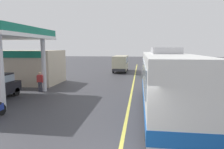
{
  "coord_description": "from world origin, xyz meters",
  "views": [
    {
      "loc": [
        0.65,
        -5.68,
        3.67
      ],
      "look_at": [
        -1.5,
        10.0,
        1.6
      ],
      "focal_mm": 32.89,
      "sensor_mm": 36.0,
      "label": 1
    }
  ],
  "objects_px": {
    "pedestrian_near_pump": "(40,81)",
    "car_trailing_behind_bus": "(150,69)",
    "minibus_opposing_lane": "(121,62)",
    "coach_bus_main": "(166,82)"
  },
  "relations": [
    {
      "from": "pedestrian_near_pump",
      "to": "car_trailing_behind_bus",
      "type": "height_order",
      "value": "car_trailing_behind_bus"
    },
    {
      "from": "pedestrian_near_pump",
      "to": "minibus_opposing_lane",
      "type": "bearing_deg",
      "value": 70.99
    },
    {
      "from": "coach_bus_main",
      "to": "car_trailing_behind_bus",
      "type": "height_order",
      "value": "coach_bus_main"
    },
    {
      "from": "coach_bus_main",
      "to": "minibus_opposing_lane",
      "type": "relative_size",
      "value": 1.8
    },
    {
      "from": "coach_bus_main",
      "to": "car_trailing_behind_bus",
      "type": "relative_size",
      "value": 2.63
    },
    {
      "from": "coach_bus_main",
      "to": "car_trailing_behind_bus",
      "type": "bearing_deg",
      "value": 91.01
    },
    {
      "from": "pedestrian_near_pump",
      "to": "car_trailing_behind_bus",
      "type": "bearing_deg",
      "value": 47.54
    },
    {
      "from": "minibus_opposing_lane",
      "to": "car_trailing_behind_bus",
      "type": "bearing_deg",
      "value": -50.48
    },
    {
      "from": "car_trailing_behind_bus",
      "to": "coach_bus_main",
      "type": "bearing_deg",
      "value": -88.99
    },
    {
      "from": "coach_bus_main",
      "to": "minibus_opposing_lane",
      "type": "height_order",
      "value": "coach_bus_main"
    }
  ]
}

